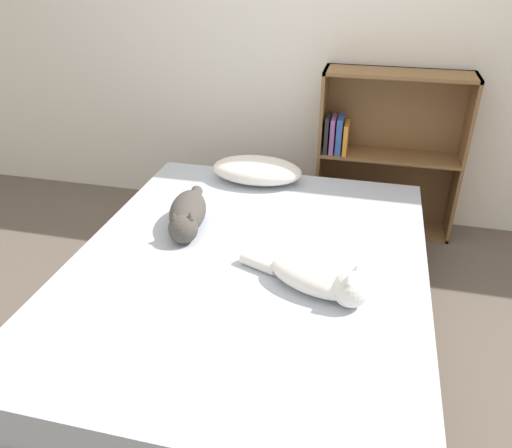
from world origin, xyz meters
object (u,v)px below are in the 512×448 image
Objects in this scene: bed at (249,299)px; cat_dark at (187,214)px; cat_light at (320,280)px; bookshelf at (385,151)px; pillow at (257,170)px.

cat_dark reaches higher than bed.
cat_light is at bearing 49.97° from cat_dark.
cat_light is at bearing -99.06° from bookshelf.
cat_light is 1.02× the size of cat_dark.
pillow is 0.64m from cat_dark.
cat_dark is at bearing 173.24° from cat_light.
bookshelf reaches higher than cat_dark.
bed is 0.51m from cat_dark.
cat_dark is at bearing -108.64° from pillow.
bookshelf reaches higher than cat_light.
bookshelf reaches higher than bed.
bookshelf is at bearing 102.07° from cat_light.
bed is at bearing 47.73° from cat_dark.
cat_dark reaches higher than pillow.
bookshelf is at bearing 66.02° from bed.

